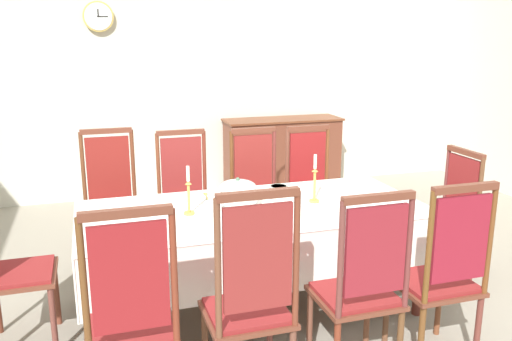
# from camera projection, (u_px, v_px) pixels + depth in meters

# --- Properties ---
(ground) EXTENTS (7.55, 6.48, 0.04)m
(ground) POSITION_uv_depth(u_px,v_px,m) (262.00, 324.00, 3.62)
(ground) COLOR gray
(back_wall) EXTENTS (7.55, 0.08, 3.25)m
(back_wall) POSITION_uv_depth(u_px,v_px,m) (176.00, 59.00, 6.25)
(back_wall) COLOR silver
(back_wall) RESTS_ON ground
(dining_table) EXTENTS (2.30, 1.05, 0.74)m
(dining_table) POSITION_uv_depth(u_px,v_px,m) (254.00, 219.00, 3.63)
(dining_table) COLOR brown
(dining_table) RESTS_ON ground
(tablecloth) EXTENTS (2.32, 1.07, 0.38)m
(tablecloth) POSITION_uv_depth(u_px,v_px,m) (254.00, 222.00, 3.63)
(tablecloth) COLOR white
(tablecloth) RESTS_ON dining_table
(chair_south_a) EXTENTS (0.44, 0.42, 1.16)m
(chair_south_a) POSITION_uv_depth(u_px,v_px,m) (131.00, 318.00, 2.52)
(chair_south_a) COLOR brown
(chair_south_a) RESTS_ON ground
(chair_north_a) EXTENTS (0.44, 0.42, 1.17)m
(chair_north_a) POSITION_uv_depth(u_px,v_px,m) (111.00, 203.00, 4.25)
(chair_north_a) COLOR brown
(chair_north_a) RESTS_ON ground
(chair_south_b) EXTENTS (0.44, 0.42, 1.19)m
(chair_south_b) POSITION_uv_depth(u_px,v_px,m) (251.00, 298.00, 2.69)
(chair_south_b) COLOR brown
(chair_south_b) RESTS_ON ground
(chair_north_b) EXTENTS (0.44, 0.42, 1.12)m
(chair_north_b) POSITION_uv_depth(u_px,v_px,m) (185.00, 198.00, 4.42)
(chair_north_b) COLOR brown
(chair_north_b) RESTS_ON ground
(chair_south_c) EXTENTS (0.44, 0.42, 1.11)m
(chair_south_c) POSITION_uv_depth(u_px,v_px,m) (362.00, 285.00, 2.89)
(chair_south_c) COLOR brown
(chair_south_c) RESTS_ON ground
(chair_north_c) EXTENTS (0.44, 0.42, 1.11)m
(chair_north_c) POSITION_uv_depth(u_px,v_px,m) (257.00, 193.00, 4.61)
(chair_north_c) COLOR maroon
(chair_north_c) RESTS_ON ground
(chair_south_d) EXTENTS (0.44, 0.42, 1.12)m
(chair_south_d) POSITION_uv_depth(u_px,v_px,m) (442.00, 272.00, 3.03)
(chair_south_d) COLOR brown
(chair_south_d) RESTS_ON ground
(chair_north_d) EXTENTS (0.44, 0.42, 1.10)m
(chair_north_d) POSITION_uv_depth(u_px,v_px,m) (312.00, 188.00, 4.76)
(chair_north_d) COLOR brown
(chair_north_d) RESTS_ON ground
(chair_head_west) EXTENTS (0.42, 0.44, 1.13)m
(chair_head_west) POSITION_uv_depth(u_px,v_px,m) (6.00, 260.00, 3.19)
(chair_head_west) COLOR brown
(chair_head_west) RESTS_ON ground
(chair_head_east) EXTENTS (0.42, 0.44, 1.04)m
(chair_head_east) POSITION_uv_depth(u_px,v_px,m) (446.00, 214.00, 4.11)
(chair_head_east) COLOR brown
(chair_head_east) RESTS_ON ground
(soup_tureen) EXTENTS (0.28, 0.28, 0.22)m
(soup_tureen) POSITION_uv_depth(u_px,v_px,m) (238.00, 194.00, 3.55)
(soup_tureen) COLOR silver
(soup_tureen) RESTS_ON tablecloth
(candlestick_west) EXTENTS (0.07, 0.07, 0.32)m
(candlestick_west) POSITION_uv_depth(u_px,v_px,m) (189.00, 196.00, 3.45)
(candlestick_west) COLOR gold
(candlestick_west) RESTS_ON tablecloth
(candlestick_east) EXTENTS (0.07, 0.07, 0.34)m
(candlestick_east) POSITION_uv_depth(u_px,v_px,m) (315.00, 183.00, 3.70)
(candlestick_east) COLOR gold
(candlestick_east) RESTS_ON tablecloth
(bowl_near_left) EXTENTS (0.19, 0.19, 0.04)m
(bowl_near_left) POSITION_uv_depth(u_px,v_px,m) (129.00, 241.00, 2.96)
(bowl_near_left) COLOR silver
(bowl_near_left) RESTS_ON tablecloth
(bowl_near_right) EXTENTS (0.16, 0.16, 0.03)m
(bowl_near_right) POSITION_uv_depth(u_px,v_px,m) (221.00, 193.00, 3.90)
(bowl_near_right) COLOR silver
(bowl_near_right) RESTS_ON tablecloth
(bowl_far_left) EXTENTS (0.14, 0.14, 0.03)m
(bowl_far_left) POSITION_uv_depth(u_px,v_px,m) (279.00, 188.00, 4.03)
(bowl_far_left) COLOR silver
(bowl_far_left) RESTS_ON tablecloth
(spoon_primary) EXTENTS (0.03, 0.18, 0.01)m
(spoon_primary) POSITION_uv_depth(u_px,v_px,m) (106.00, 245.00, 2.96)
(spoon_primary) COLOR gold
(spoon_primary) RESTS_ON tablecloth
(spoon_secondary) EXTENTS (0.04, 0.18, 0.01)m
(spoon_secondary) POSITION_uv_depth(u_px,v_px,m) (206.00, 195.00, 3.89)
(spoon_secondary) COLOR gold
(spoon_secondary) RESTS_ON tablecloth
(sideboard) EXTENTS (1.44, 0.48, 0.90)m
(sideboard) POSITION_uv_depth(u_px,v_px,m) (282.00, 155.00, 6.60)
(sideboard) COLOR brown
(sideboard) RESTS_ON ground
(mounted_clock) EXTENTS (0.33, 0.06, 0.33)m
(mounted_clock) POSITION_uv_depth(u_px,v_px,m) (98.00, 17.00, 5.82)
(mounted_clock) COLOR #D1B251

